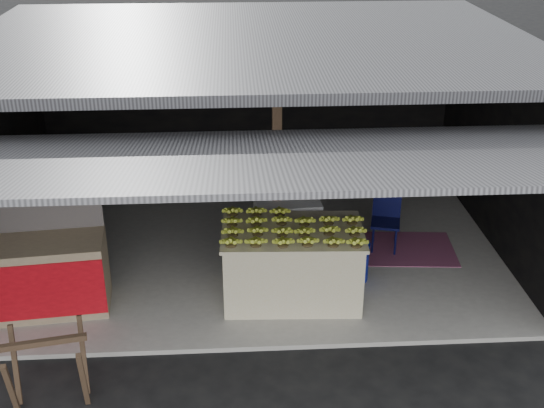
{
  "coord_description": "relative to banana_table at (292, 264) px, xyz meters",
  "views": [
    {
      "loc": [
        -0.25,
        -6.22,
        4.84
      ],
      "look_at": [
        0.22,
        1.55,
        1.1
      ],
      "focal_mm": 45.0,
      "sensor_mm": 36.0,
      "label": 1
    }
  ],
  "objects": [
    {
      "name": "plastic_chair",
      "position": [
        1.43,
        1.23,
        0.01
      ],
      "size": [
        0.48,
        0.48,
        0.84
      ],
      "rotation": [
        0.0,
        0.0,
        -0.24
      ],
      "color": "#090B35",
      "rests_on": "concrete_slab"
    },
    {
      "name": "shophouse",
      "position": [
        -0.43,
        1.82,
        1.56
      ],
      "size": [
        7.4,
        7.29,
        3.02
      ],
      "color": "black",
      "rests_on": "ground"
    },
    {
      "name": "concrete_slab",
      "position": [
        -0.44,
        1.5,
        -0.51
      ],
      "size": [
        7.0,
        5.0,
        0.06
      ],
      "primitive_type": "cube",
      "color": "gray",
      "rests_on": "ground"
    },
    {
      "name": "magenta_rug",
      "position": [
        1.66,
        1.13,
        -0.47
      ],
      "size": [
        1.58,
        1.12,
        0.01
      ],
      "primitive_type": "cube",
      "rotation": [
        0.0,
        0.0,
        -0.08
      ],
      "color": "#671646",
      "rests_on": "concrete_slab"
    },
    {
      "name": "banana_pile",
      "position": [
        -0.0,
        0.0,
        0.56
      ],
      "size": [
        1.63,
        1.02,
        0.19
      ],
      "primitive_type": null,
      "rotation": [
        0.0,
        0.0,
        -0.05
      ],
      "color": "yellow",
      "rests_on": "banana_table"
    },
    {
      "name": "ground",
      "position": [
        -0.44,
        -1.0,
        -0.54
      ],
      "size": [
        80.0,
        80.0,
        0.0
      ],
      "primitive_type": "plane",
      "color": "black",
      "rests_on": "ground"
    },
    {
      "name": "neighbor_stall",
      "position": [
        -3.08,
        -0.07,
        0.03
      ],
      "size": [
        1.71,
        0.91,
        1.7
      ],
      "rotation": [
        0.0,
        0.0,
        0.1
      ],
      "color": "#998466",
      "rests_on": "concrete_slab"
    },
    {
      "name": "banana_table",
      "position": [
        0.0,
        0.0,
        0.0
      ],
      "size": [
        1.76,
        1.13,
        0.95
      ],
      "rotation": [
        0.0,
        0.0,
        -0.05
      ],
      "color": "beige",
      "rests_on": "concrete_slab"
    },
    {
      "name": "water_barrel",
      "position": [
        0.86,
        0.37,
        -0.22
      ],
      "size": [
        0.34,
        0.34,
        0.5
      ],
      "primitive_type": "cylinder",
      "color": "#0D1A90",
      "rests_on": "concrete_slab"
    },
    {
      "name": "picture_frames",
      "position": [
        -0.6,
        3.89,
        1.39
      ],
      "size": [
        1.62,
        0.04,
        0.46
      ],
      "color": "black",
      "rests_on": "shophouse"
    },
    {
      "name": "sawhorse",
      "position": [
        -2.57,
        -1.74,
        -0.02
      ],
      "size": [
        0.83,
        0.82,
        0.81
      ],
      "rotation": [
        0.0,
        0.0,
        0.18
      ],
      "color": "#463223",
      "rests_on": "ground"
    },
    {
      "name": "white_crate",
      "position": [
        0.01,
        0.87,
        -0.0
      ],
      "size": [
        0.89,
        0.64,
        0.94
      ],
      "rotation": [
        0.0,
        0.0,
        0.08
      ],
      "color": "white",
      "rests_on": "concrete_slab"
    }
  ]
}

